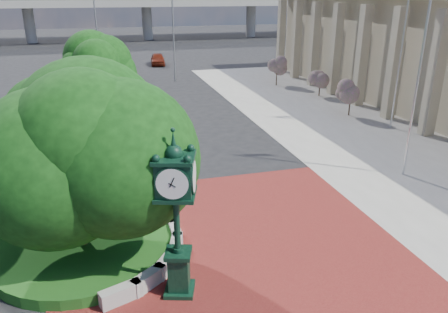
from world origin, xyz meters
TOP-DOWN VIEW (x-y plane):
  - ground at (0.00, 0.00)m, footprint 200.00×200.00m
  - plaza at (0.00, -1.00)m, footprint 12.00×12.00m
  - sidewalk at (16.00, 10.00)m, footprint 20.00×50.00m
  - planter_wall at (-2.71, -0.00)m, footprint 2.96×6.77m
  - grass_bed at (-5.00, 0.00)m, footprint 6.10×6.10m
  - overpass at (-0.22, 70.00)m, footprint 90.00×12.00m
  - tree_planter at (-5.00, 0.00)m, footprint 5.20×5.20m
  - tree_street at (-4.00, 18.00)m, footprint 4.40×4.40m
  - post_clock at (-2.18, -3.01)m, footprint 1.29×1.29m
  - parked_car at (2.88, 40.19)m, footprint 2.04×4.22m
  - flagpole_a at (10.09, 2.90)m, footprint 1.52×0.29m
  - flagpole_b at (14.29, 9.85)m, footprint 1.47×0.17m
  - street_lamp_near at (3.36, 29.43)m, footprint 1.71×0.89m
  - street_lamp_far at (-3.72, 38.77)m, footprint 2.04×0.28m
  - shrub_near at (13.22, 13.33)m, footprint 1.20×1.20m
  - shrub_mid at (14.04, 19.59)m, footprint 1.20×1.20m
  - shrub_far at (12.16, 24.74)m, footprint 1.20×1.20m

SIDE VIEW (x-z plane):
  - ground at x=0.00m, z-range 0.00..0.00m
  - plaza at x=0.00m, z-range 0.00..0.04m
  - sidewalk at x=16.00m, z-range 0.00..0.04m
  - grass_bed at x=-5.00m, z-range 0.00..0.40m
  - planter_wall at x=-2.71m, z-range 0.00..0.54m
  - parked_car at x=2.88m, z-range 0.00..1.39m
  - shrub_near at x=13.22m, z-range 0.49..2.69m
  - shrub_mid at x=14.04m, z-range 0.49..2.69m
  - shrub_far at x=12.16m, z-range 0.49..2.69m
  - post_clock at x=-2.18m, z-range 0.25..5.40m
  - tree_street at x=-4.00m, z-range 0.52..5.96m
  - tree_planter at x=-5.00m, z-range 0.56..6.89m
  - street_lamp_near at x=3.36m, z-range 0.70..8.81m
  - flagpole_b at x=14.29m, z-range 0.12..9.51m
  - flagpole_a at x=10.09m, z-range 0.12..9.92m
  - street_lamp_far at x=-3.72m, z-range 0.78..9.86m
  - overpass at x=-0.22m, z-range 2.79..10.29m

